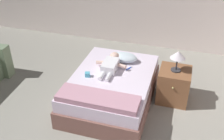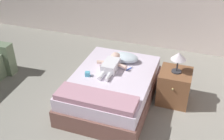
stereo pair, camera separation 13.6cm
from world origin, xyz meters
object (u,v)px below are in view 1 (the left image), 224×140
Objects in this scene: bed at (112,89)px; pillow at (124,57)px; toothbrush at (129,68)px; nightstand at (174,85)px; lamp at (178,56)px; toy_block at (87,75)px; baby at (111,64)px.

bed is 3.82× the size of pillow.
bed is at bearing -125.86° from toothbrush.
nightstand is (0.85, -0.15, -0.27)m from pillow.
lamp is at bearing 19.54° from bed.
nightstand is at bearing -90.00° from lamp.
nightstand is 0.52m from lamp.
toy_block is at bearing -160.23° from nightstand.
toothbrush is 0.67m from toy_block.
pillow is 0.91m from nightstand.
bed is 14.20× the size of toothbrush.
toy_block reaches higher than toothbrush.
baby is 1.28× the size of nightstand.
toothbrush is 0.78m from lamp.
pillow is 0.65× the size of baby.
toothbrush is at bearing 54.14° from bed.
pillow is 5.33× the size of toy_block.
toothbrush is at bearing 13.21° from baby.
nightstand is at bearing 4.01° from toothbrush.
pillow is 0.30m from baby.
baby is (-0.13, -0.27, -0.00)m from pillow.
pillow is 3.71× the size of toothbrush.
pillow is at bearing 169.76° from nightstand.
pillow reaches higher than nightstand.
lamp is at bearing 90.00° from nightstand.
pillow is 0.26m from toothbrush.
nightstand is 6.36× the size of toy_block.
nightstand reaches higher than toothbrush.
toy_block is at bearing -143.53° from toothbrush.
pillow is at bearing 125.05° from toothbrush.
lamp is at bearing -10.23° from pillow.
nightstand is at bearing 6.62° from baby.
toy_block reaches higher than nightstand.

